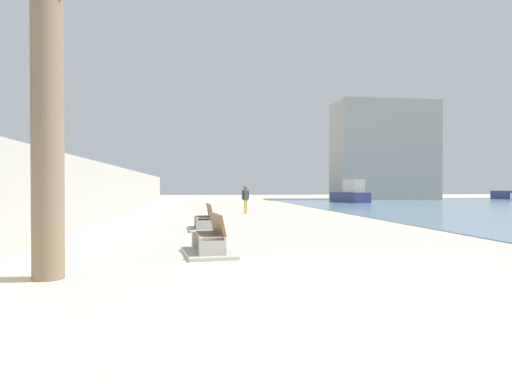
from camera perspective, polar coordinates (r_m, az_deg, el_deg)
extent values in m
plane|color=beige|center=(25.29, -1.22, -2.96)|extent=(120.00, 120.00, 0.00)
cube|color=#ADAAA3|center=(25.51, -18.21, 0.09)|extent=(0.80, 64.00, 2.73)
cylinder|color=#7A6651|center=(8.87, -24.71, 11.09)|extent=(0.54, 0.54, 6.47)
cube|color=#ADAAA3|center=(10.25, -5.50, -7.00)|extent=(0.62, 0.27, 0.50)
cube|color=#ADAAA3|center=(11.63, -6.57, -6.09)|extent=(0.62, 0.27, 0.50)
cube|color=brown|center=(10.92, -6.07, -5.46)|extent=(0.68, 1.65, 0.06)
cube|color=brown|center=(10.92, -4.87, -3.98)|extent=(0.35, 1.61, 0.50)
cube|color=#ADAAA3|center=(10.97, -6.06, -7.59)|extent=(1.34, 2.21, 0.08)
cube|color=#ADAAA3|center=(16.32, -6.44, -4.13)|extent=(0.61, 0.23, 0.50)
cube|color=#ADAAA3|center=(17.71, -6.78, -3.75)|extent=(0.61, 0.23, 0.50)
cube|color=brown|center=(17.00, -6.62, -3.25)|extent=(0.59, 1.62, 0.06)
cube|color=brown|center=(17.00, -5.85, -2.30)|extent=(0.25, 1.61, 0.50)
cube|color=#ADAAA3|center=(17.03, -6.62, -4.63)|extent=(1.21, 2.16, 0.08)
cylinder|color=gold|center=(26.75, -1.44, -1.89)|extent=(0.12, 0.12, 0.82)
cylinder|color=gold|center=(26.83, -1.22, -1.88)|extent=(0.12, 0.12, 0.82)
cube|color=#333338|center=(26.77, -1.33, -0.39)|extent=(0.37, 0.33, 0.58)
sphere|color=brown|center=(26.76, -1.33, 0.53)|extent=(0.22, 0.22, 0.22)
cylinder|color=#333338|center=(26.63, -1.70, -0.33)|extent=(0.09, 0.09, 0.52)
cylinder|color=#333338|center=(26.91, -0.97, -0.32)|extent=(0.09, 0.09, 0.52)
cube|color=navy|center=(46.47, 11.65, -0.64)|extent=(2.61, 5.53, 0.98)
cube|color=beige|center=(45.78, 12.16, 0.75)|extent=(1.56, 2.51, 1.27)
cube|color=#9E9E99|center=(58.01, 15.74, 4.95)|extent=(12.00, 6.00, 11.86)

